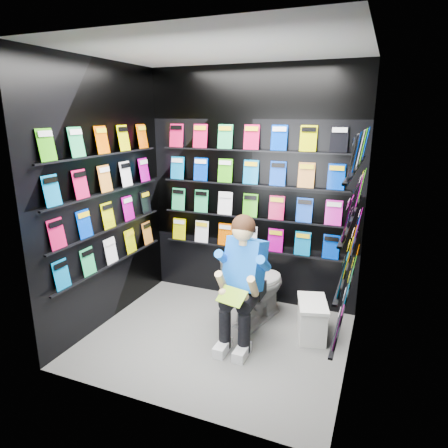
% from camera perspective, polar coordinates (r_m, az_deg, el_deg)
% --- Properties ---
extents(floor, '(2.40, 2.40, 0.00)m').
position_cam_1_polar(floor, '(4.01, -1.12, -16.13)').
color(floor, '#61615F').
rests_on(floor, ground).
extents(ceiling, '(2.40, 2.40, 0.00)m').
position_cam_1_polar(ceiling, '(3.45, -1.37, 23.82)').
color(ceiling, white).
rests_on(ceiling, floor).
extents(wall_back, '(2.40, 0.04, 2.60)m').
position_cam_1_polar(wall_back, '(4.42, 3.94, 5.02)').
color(wall_back, black).
rests_on(wall_back, floor).
extents(wall_front, '(2.40, 0.04, 2.60)m').
position_cam_1_polar(wall_front, '(2.65, -9.86, -2.33)').
color(wall_front, black).
rests_on(wall_front, floor).
extents(wall_left, '(0.04, 2.00, 2.60)m').
position_cam_1_polar(wall_left, '(4.12, -16.77, 3.63)').
color(wall_left, black).
rests_on(wall_left, floor).
extents(wall_right, '(0.04, 2.00, 2.60)m').
position_cam_1_polar(wall_right, '(3.23, 18.68, 0.32)').
color(wall_right, black).
rests_on(wall_right, floor).
extents(comics_back, '(2.10, 0.06, 1.37)m').
position_cam_1_polar(comics_back, '(4.39, 3.82, 5.02)').
color(comics_back, orange).
rests_on(comics_back, wall_back).
extents(comics_left, '(0.06, 1.70, 1.37)m').
position_cam_1_polar(comics_left, '(4.10, -16.44, 3.67)').
color(comics_left, orange).
rests_on(comics_left, wall_left).
extents(comics_right, '(0.06, 1.70, 1.37)m').
position_cam_1_polar(comics_right, '(3.23, 18.16, 0.46)').
color(comics_right, orange).
rests_on(comics_right, wall_right).
extents(toilet, '(0.59, 0.83, 0.73)m').
position_cam_1_polar(toilet, '(4.21, 4.74, -8.86)').
color(toilet, white).
rests_on(toilet, floor).
extents(longbox, '(0.35, 0.49, 0.33)m').
position_cam_1_polar(longbox, '(4.07, 12.41, -13.30)').
color(longbox, white).
rests_on(longbox, floor).
extents(longbox_lid, '(0.38, 0.52, 0.03)m').
position_cam_1_polar(longbox_lid, '(3.98, 12.56, -11.00)').
color(longbox_lid, white).
rests_on(longbox_lid, longbox).
extents(reader, '(0.64, 0.81, 1.31)m').
position_cam_1_polar(reader, '(3.73, 3.09, -5.80)').
color(reader, blue).
rests_on(reader, toilet).
extents(held_comic, '(0.28, 0.20, 0.11)m').
position_cam_1_polar(held_comic, '(3.50, 1.13, -10.29)').
color(held_comic, green).
rests_on(held_comic, reader).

